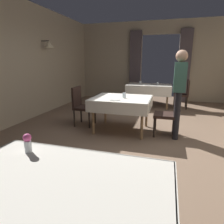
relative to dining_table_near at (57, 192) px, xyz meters
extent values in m
plane|color=#7A604C|center=(0.27, 2.84, -0.66)|extent=(10.08, 10.08, 0.00)
cube|color=tan|center=(-2.93, 2.84, 0.84)|extent=(0.12, 8.40, 3.00)
cylinder|color=black|center=(-2.75, 4.04, 1.41)|extent=(0.24, 0.02, 0.02)
cone|color=beige|center=(-2.63, 4.04, 1.31)|extent=(0.26, 0.26, 0.18)
cube|color=tan|center=(-1.68, 7.04, 0.84)|extent=(2.50, 0.12, 3.00)
cube|color=tan|center=(2.22, 7.04, 0.84)|extent=(2.50, 0.12, 3.00)
cube|color=tan|center=(0.27, 7.04, 2.09)|extent=(1.40, 0.12, 0.50)
cube|color=#4C4247|center=(-0.65, 6.90, 0.67)|extent=(0.44, 0.14, 2.65)
cube|color=#4C4247|center=(1.19, 6.90, 0.67)|extent=(0.44, 0.14, 2.65)
cylinder|color=olive|center=(-0.66, 0.37, -0.30)|extent=(0.06, 0.06, 0.71)
cylinder|color=olive|center=(0.66, 0.37, -0.30)|extent=(0.06, 0.06, 0.71)
cube|color=olive|center=(0.00, 0.00, 0.07)|extent=(1.47, 0.90, 0.03)
cube|color=silver|center=(0.00, 0.00, 0.09)|extent=(1.53, 0.96, 0.01)
cube|color=silver|center=(0.00, 0.48, -0.06)|extent=(1.53, 0.02, 0.30)
cube|color=silver|center=(0.77, 0.00, -0.06)|extent=(0.02, 0.96, 0.30)
cylinder|color=olive|center=(-0.80, 2.66, -0.30)|extent=(0.06, 0.06, 0.71)
cylinder|color=olive|center=(0.23, 2.66, -0.30)|extent=(0.06, 0.06, 0.71)
cylinder|color=olive|center=(-0.80, 3.49, -0.30)|extent=(0.06, 0.06, 0.71)
cylinder|color=olive|center=(0.23, 3.49, -0.30)|extent=(0.06, 0.06, 0.71)
cube|color=olive|center=(-0.29, 3.07, 0.07)|extent=(1.19, 0.99, 0.03)
cube|color=silver|center=(-0.29, 3.07, 0.09)|extent=(1.25, 1.05, 0.01)
cube|color=silver|center=(-0.29, 2.55, -0.03)|extent=(1.25, 0.02, 0.24)
cube|color=silver|center=(-0.29, 3.60, -0.03)|extent=(1.25, 0.02, 0.24)
cube|color=silver|center=(-0.91, 3.07, -0.03)|extent=(0.02, 1.05, 0.24)
cube|color=silver|center=(0.34, 3.07, -0.03)|extent=(0.02, 1.05, 0.24)
cylinder|color=olive|center=(-0.58, 5.38, -0.30)|extent=(0.06, 0.06, 0.71)
cylinder|color=olive|center=(0.67, 5.38, -0.30)|extent=(0.06, 0.06, 0.71)
cylinder|color=olive|center=(-0.58, 6.03, -0.30)|extent=(0.06, 0.06, 0.71)
cylinder|color=olive|center=(0.67, 6.03, -0.30)|extent=(0.06, 0.06, 0.71)
cube|color=olive|center=(0.05, 5.71, 0.07)|extent=(1.41, 0.82, 0.03)
cube|color=silver|center=(0.05, 5.71, 0.09)|extent=(1.47, 0.88, 0.01)
cube|color=silver|center=(0.05, 5.27, -0.07)|extent=(1.47, 0.02, 0.33)
cube|color=silver|center=(0.05, 6.14, -0.07)|extent=(1.47, 0.02, 0.33)
cube|color=silver|center=(-0.69, 5.71, -0.07)|extent=(0.02, 0.88, 0.33)
cube|color=silver|center=(0.78, 5.71, -0.07)|extent=(0.02, 0.88, 0.33)
cylinder|color=black|center=(0.46, 2.84, -0.45)|extent=(0.04, 0.04, 0.42)
cylinder|color=black|center=(0.46, 3.22, -0.45)|extent=(0.04, 0.04, 0.42)
cylinder|color=black|center=(0.84, 2.84, -0.45)|extent=(0.04, 0.04, 0.42)
cylinder|color=black|center=(0.84, 3.22, -0.45)|extent=(0.04, 0.04, 0.42)
cube|color=black|center=(0.65, 3.03, -0.22)|extent=(0.44, 0.44, 0.06)
cube|color=black|center=(0.85, 3.03, 0.03)|extent=(0.05, 0.42, 0.48)
cylinder|color=black|center=(-1.03, 3.37, -0.45)|extent=(0.04, 0.04, 0.42)
cylinder|color=black|center=(-1.03, 2.99, -0.45)|extent=(0.04, 0.04, 0.42)
cylinder|color=black|center=(-1.41, 3.37, -0.45)|extent=(0.04, 0.04, 0.42)
cylinder|color=black|center=(-1.41, 2.99, -0.45)|extent=(0.04, 0.04, 0.42)
cube|color=black|center=(-1.22, 3.18, -0.22)|extent=(0.44, 0.44, 0.06)
cube|color=black|center=(-1.42, 3.18, 0.03)|extent=(0.05, 0.42, 0.48)
cylinder|color=black|center=(0.90, 5.53, -0.45)|extent=(0.04, 0.04, 0.42)
cylinder|color=black|center=(0.90, 5.91, -0.45)|extent=(0.04, 0.04, 0.42)
cylinder|color=black|center=(1.28, 5.53, -0.45)|extent=(0.04, 0.04, 0.42)
cylinder|color=black|center=(1.28, 5.91, -0.45)|extent=(0.04, 0.04, 0.42)
cube|color=black|center=(1.09, 5.72, -0.22)|extent=(0.44, 0.44, 0.06)
cube|color=black|center=(1.29, 5.72, 0.03)|extent=(0.05, 0.42, 0.48)
cylinder|color=silver|center=(-0.45, 0.29, 0.15)|extent=(0.06, 0.06, 0.11)
sphere|color=#D84C8C|center=(-0.45, 0.29, 0.23)|extent=(0.07, 0.07, 0.07)
cylinder|color=white|center=(-0.36, 2.76, 0.10)|extent=(0.23, 0.23, 0.01)
cylinder|color=silver|center=(-0.22, 3.03, 0.15)|extent=(0.08, 0.08, 0.11)
cylinder|color=silver|center=(0.32, 5.76, 0.13)|extent=(0.06, 0.06, 0.08)
cylinder|color=silver|center=(-0.28, 5.89, 0.14)|extent=(0.08, 0.08, 0.09)
cylinder|color=white|center=(-0.01, 5.48, 0.10)|extent=(0.23, 0.23, 0.01)
cylinder|color=black|center=(0.88, 3.04, -0.18)|extent=(0.12, 0.12, 0.95)
cylinder|color=black|center=(0.87, 2.86, -0.18)|extent=(0.12, 0.12, 0.95)
cube|color=#33594C|center=(0.88, 2.95, 0.57)|extent=(0.22, 0.36, 0.55)
sphere|color=#9E755B|center=(0.88, 2.95, 0.95)|extent=(0.22, 0.22, 0.22)
camera|label=1|loc=(0.67, -0.98, 0.86)|focal=31.10mm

